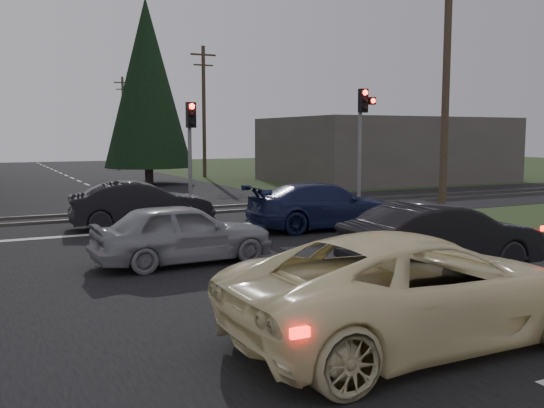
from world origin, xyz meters
TOP-DOWN VIEW (x-y plane):
  - ground at (0.00, 0.00)m, footprint 120.00×120.00m
  - road at (0.00, 10.00)m, footprint 14.00×100.00m
  - rail_corridor at (0.00, 12.00)m, footprint 120.00×8.00m
  - stop_line at (0.00, 8.20)m, footprint 13.00×0.35m
  - rail_near at (0.00, 11.20)m, footprint 120.00×0.12m
  - rail_far at (0.00, 12.80)m, footprint 120.00×0.12m
  - traffic_signal_right at (7.55, 9.47)m, footprint 0.68×0.48m
  - traffic_signal_center at (1.00, 10.68)m, footprint 0.32×0.48m
  - utility_pole_near at (8.50, 6.00)m, footprint 1.80×0.26m
  - utility_pole_mid at (8.50, 30.00)m, footprint 1.80×0.26m
  - utility_pole_far at (8.50, 55.00)m, footprint 1.80×0.26m
  - conifer_tree at (3.50, 26.00)m, footprint 5.20×5.20m
  - building_right at (18.00, 22.00)m, footprint 14.00×10.00m
  - cream_coupe at (-0.43, -3.42)m, footprint 5.70×2.69m
  - dark_hatchback at (3.06, -0.06)m, footprint 4.60×1.88m
  - silver_car at (-1.75, 3.17)m, footprint 4.20×1.79m
  - blue_sedan at (3.86, 6.18)m, footprint 5.09×2.31m
  - dark_car_far at (-1.25, 8.96)m, footprint 4.58×1.98m

SIDE VIEW (x-z plane):
  - ground at x=0.00m, z-range 0.00..0.00m
  - road at x=0.00m, z-range 0.00..0.01m
  - rail_corridor at x=0.00m, z-range 0.00..0.01m
  - stop_line at x=0.00m, z-range 0.01..0.01m
  - rail_near at x=0.00m, z-range 0.00..0.10m
  - rail_far at x=0.00m, z-range 0.00..0.10m
  - silver_car at x=-1.75m, z-range 0.00..1.41m
  - blue_sedan at x=3.86m, z-range 0.00..1.45m
  - dark_car_far at x=-1.25m, z-range 0.00..1.47m
  - dark_hatchback at x=3.06m, z-range 0.00..1.48m
  - cream_coupe at x=-0.43m, z-range 0.00..1.57m
  - building_right at x=18.00m, z-range 0.00..4.00m
  - traffic_signal_center at x=1.00m, z-range 0.76..4.86m
  - traffic_signal_right at x=7.55m, z-range 0.96..5.66m
  - utility_pole_near at x=8.50m, z-range 0.23..9.23m
  - utility_pole_mid at x=8.50m, z-range 0.23..9.23m
  - utility_pole_far at x=8.50m, z-range 0.23..9.23m
  - conifer_tree at x=3.50m, z-range 0.49..11.49m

